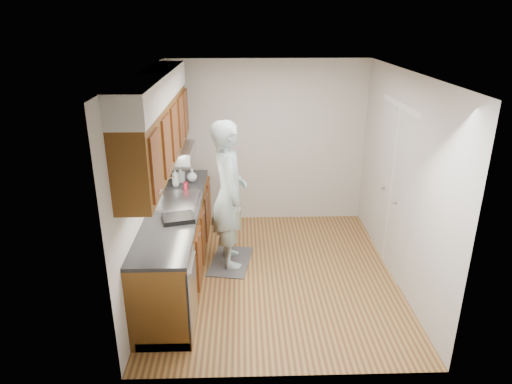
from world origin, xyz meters
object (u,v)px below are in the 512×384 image
at_px(soap_bottle_c, 192,175).
at_px(soda_can, 186,186).
at_px(soap_bottle_b, 181,175).
at_px(person, 229,185).
at_px(dish_rack, 178,218).
at_px(soap_bottle_a, 175,177).

relative_size(soap_bottle_c, soda_can, 1.57).
xyz_separation_m(soap_bottle_b, soap_bottle_c, (0.15, 0.03, -0.02)).
xyz_separation_m(person, soda_can, (-0.57, 0.23, -0.10)).
xyz_separation_m(soda_can, dish_rack, (0.02, -0.93, -0.03)).
bearing_deg(soap_bottle_a, soda_can, -49.06).
height_order(person, soap_bottle_a, person).
height_order(soap_bottle_a, soap_bottle_b, soap_bottle_a).
height_order(soap_bottle_a, soap_bottle_c, soap_bottle_a).
height_order(soap_bottle_b, soda_can, soap_bottle_b).
distance_m(person, soap_bottle_b, 0.88).
relative_size(soap_bottle_b, soda_can, 1.86).
height_order(person, soda_can, person).
distance_m(soda_can, dish_rack, 0.93).
bearing_deg(soap_bottle_c, dish_rack, -91.28).
xyz_separation_m(soap_bottle_a, dish_rack, (0.17, -1.11, -0.10)).
relative_size(person, soap_bottle_b, 10.23).
distance_m(soap_bottle_b, soap_bottle_c, 0.15).
bearing_deg(person, soap_bottle_c, 31.01).
xyz_separation_m(person, soap_bottle_b, (-0.67, 0.57, -0.05)).
relative_size(person, dish_rack, 6.41).
height_order(soap_bottle_a, soda_can, soap_bottle_a).
distance_m(soap_bottle_a, soda_can, 0.25).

